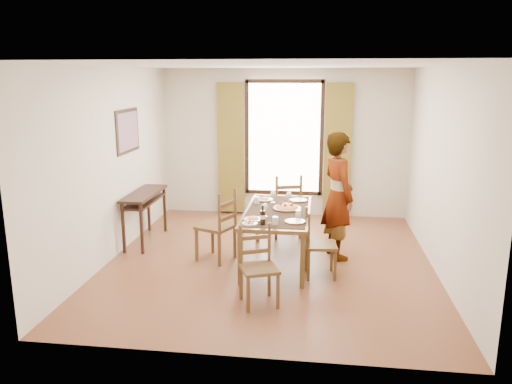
# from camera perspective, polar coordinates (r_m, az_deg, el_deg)

# --- Properties ---
(ground) EXTENTS (5.00, 5.00, 0.00)m
(ground) POSITION_cam_1_polar(r_m,az_deg,el_deg) (7.15, 1.57, -7.88)
(ground) COLOR #4F2C18
(ground) RESTS_ON ground
(room_shell) EXTENTS (4.60, 5.10, 2.74)m
(room_shell) POSITION_cam_1_polar(r_m,az_deg,el_deg) (6.88, 1.72, 4.59)
(room_shell) COLOR beige
(room_shell) RESTS_ON ground
(console_table) EXTENTS (0.38, 1.20, 0.80)m
(console_table) POSITION_cam_1_polar(r_m,az_deg,el_deg) (7.96, -12.64, -0.85)
(console_table) COLOR black
(console_table) RESTS_ON ground
(dining_table) EXTENTS (0.89, 1.84, 0.76)m
(dining_table) POSITION_cam_1_polar(r_m,az_deg,el_deg) (6.92, 2.48, -2.60)
(dining_table) COLOR brown
(dining_table) RESTS_ON ground
(chair_west) EXTENTS (0.60, 0.60, 1.03)m
(chair_west) POSITION_cam_1_polar(r_m,az_deg,el_deg) (7.07, -4.38, -4.07)
(chair_west) COLOR brown
(chair_west) RESTS_ON ground
(chair_north) EXTENTS (0.58, 0.58, 1.04)m
(chair_north) POSITION_cam_1_polar(r_m,az_deg,el_deg) (8.11, 3.44, -1.74)
(chair_north) COLOR brown
(chair_north) RESTS_ON ground
(chair_south) EXTENTS (0.52, 0.52, 0.91)m
(chair_south) POSITION_cam_1_polar(r_m,az_deg,el_deg) (5.76, 0.28, -8.72)
(chair_south) COLOR brown
(chair_south) RESTS_ON ground
(chair_east) EXTENTS (0.44, 0.44, 0.89)m
(chair_east) POSITION_cam_1_polar(r_m,az_deg,el_deg) (6.56, 7.14, -6.11)
(chair_east) COLOR brown
(chair_east) RESTS_ON ground
(man) EXTENTS (0.99, 0.93, 1.81)m
(man) POSITION_cam_1_polar(r_m,az_deg,el_deg) (7.15, 9.36, -0.44)
(man) COLOR gray
(man) RESTS_ON ground
(plate_sw) EXTENTS (0.27, 0.27, 0.05)m
(plate_sw) POSITION_cam_1_polar(r_m,az_deg,el_deg) (6.41, -0.35, -3.00)
(plate_sw) COLOR silver
(plate_sw) RESTS_ON dining_table
(plate_se) EXTENTS (0.27, 0.27, 0.05)m
(plate_se) POSITION_cam_1_polar(r_m,az_deg,el_deg) (6.34, 4.50, -3.23)
(plate_se) COLOR silver
(plate_se) RESTS_ON dining_table
(plate_nw) EXTENTS (0.27, 0.27, 0.05)m
(plate_nw) POSITION_cam_1_polar(r_m,az_deg,el_deg) (7.42, 0.96, -0.75)
(plate_nw) COLOR silver
(plate_nw) RESTS_ON dining_table
(plate_ne) EXTENTS (0.27, 0.27, 0.05)m
(plate_ne) POSITION_cam_1_polar(r_m,az_deg,el_deg) (7.42, 4.85, -0.81)
(plate_ne) COLOR silver
(plate_ne) RESTS_ON dining_table
(pasta_platter) EXTENTS (0.40, 0.40, 0.10)m
(pasta_platter) POSITION_cam_1_polar(r_m,az_deg,el_deg) (6.94, 3.57, -1.58)
(pasta_platter) COLOR #D9491B
(pasta_platter) RESTS_ON dining_table
(caprese_plate) EXTENTS (0.20, 0.20, 0.04)m
(caprese_plate) POSITION_cam_1_polar(r_m,az_deg,el_deg) (6.25, -0.74, -3.51)
(caprese_plate) COLOR silver
(caprese_plate) RESTS_ON dining_table
(wine_glass_a) EXTENTS (0.08, 0.08, 0.18)m
(wine_glass_a) POSITION_cam_1_polar(r_m,az_deg,el_deg) (6.56, 1.02, -2.05)
(wine_glass_a) COLOR white
(wine_glass_a) RESTS_ON dining_table
(wine_glass_b) EXTENTS (0.08, 0.08, 0.18)m
(wine_glass_b) POSITION_cam_1_polar(r_m,az_deg,el_deg) (7.22, 3.78, -0.65)
(wine_glass_b) COLOR white
(wine_glass_b) RESTS_ON dining_table
(wine_glass_c) EXTENTS (0.08, 0.08, 0.18)m
(wine_glass_c) POSITION_cam_1_polar(r_m,az_deg,el_deg) (7.27, 1.96, -0.53)
(wine_glass_c) COLOR white
(wine_glass_c) RESTS_ON dining_table
(tumbler_a) EXTENTS (0.07, 0.07, 0.10)m
(tumbler_a) POSITION_cam_1_polar(r_m,az_deg,el_deg) (6.54, 4.86, -2.51)
(tumbler_a) COLOR silver
(tumbler_a) RESTS_ON dining_table
(tumbler_b) EXTENTS (0.07, 0.07, 0.10)m
(tumbler_b) POSITION_cam_1_polar(r_m,az_deg,el_deg) (7.24, 0.09, -0.93)
(tumbler_b) COLOR silver
(tumbler_b) RESTS_ON dining_table
(tumbler_c) EXTENTS (0.07, 0.07, 0.10)m
(tumbler_c) POSITION_cam_1_polar(r_m,az_deg,el_deg) (6.23, 2.20, -3.29)
(tumbler_c) COLOR silver
(tumbler_c) RESTS_ON dining_table
(wine_bottle) EXTENTS (0.07, 0.07, 0.25)m
(wine_bottle) POSITION_cam_1_polar(r_m,az_deg,el_deg) (6.20, 0.77, -2.64)
(wine_bottle) COLOR black
(wine_bottle) RESTS_ON dining_table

